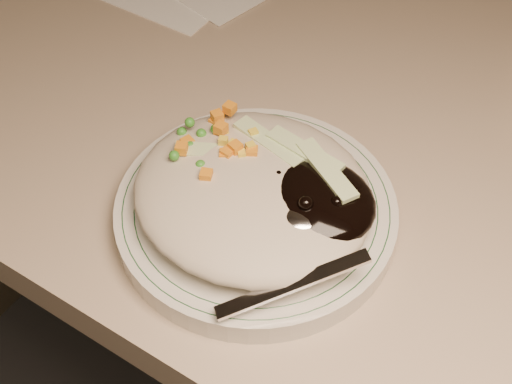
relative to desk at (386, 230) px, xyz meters
The scene contains 4 objects.
desk is the anchor object (origin of this frame).
plate 0.30m from the desk, 103.32° to the right, with size 0.23×0.23×0.02m, color silver.
plate_rim 0.31m from the desk, 103.32° to the right, with size 0.22×0.22×0.00m.
meal 0.32m from the desk, 102.16° to the right, with size 0.21×0.19×0.05m.
Camera 1 is at (0.15, 0.86, 1.20)m, focal length 50.00 mm.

